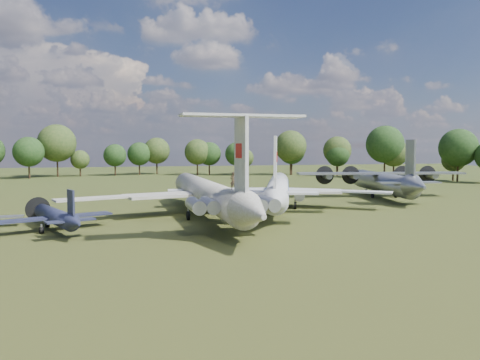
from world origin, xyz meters
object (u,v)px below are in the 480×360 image
object	(u,v)px
an12_transport	(382,185)
small_prop_west	(56,220)
person_on_il62	(233,181)
tu104_jet	(278,193)
il62_airliner	(207,199)

from	to	relation	value
an12_transport	small_prop_west	world-z (taller)	an12_transport
small_prop_west	person_on_il62	distance (m)	19.98
an12_transport	small_prop_west	bearing A→B (deg)	-148.10
tu104_jet	person_on_il62	size ratio (longest dim) A/B	23.74
il62_airliner	an12_transport	world-z (taller)	il62_airliner
small_prop_west	an12_transport	bearing A→B (deg)	-0.75
person_on_il62	small_prop_west	bearing A→B (deg)	-17.72
il62_airliner	person_on_il62	distance (m)	13.83
il62_airliner	person_on_il62	world-z (taller)	person_on_il62
il62_airliner	an12_transport	xyz separation A→B (m)	(34.47, 15.44, -0.17)
il62_airliner	person_on_il62	xyz separation A→B (m)	(0.48, -13.41, 3.33)
il62_airliner	person_on_il62	bearing A→B (deg)	-90.00
tu104_jet	person_on_il62	xyz separation A→B (m)	(-11.24, -19.70, 3.52)
il62_airliner	tu104_jet	xyz separation A→B (m)	(11.72, 6.29, -0.19)
tu104_jet	an12_transport	size ratio (longest dim) A/B	1.30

